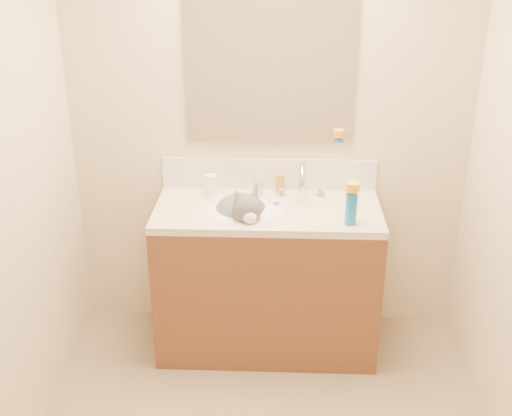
# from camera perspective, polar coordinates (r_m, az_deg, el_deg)

# --- Properties ---
(room_shell) EXTENTS (2.24, 2.54, 2.52)m
(room_shell) POSITION_cam_1_polar(r_m,az_deg,el_deg) (2.26, 0.55, 4.43)
(room_shell) COLOR beige
(room_shell) RESTS_ON ground
(vanity_cabinet) EXTENTS (1.20, 0.55, 0.82)m
(vanity_cabinet) POSITION_cam_1_polar(r_m,az_deg,el_deg) (3.60, 0.99, -6.52)
(vanity_cabinet) COLOR brown
(vanity_cabinet) RESTS_ON ground
(counter_slab) EXTENTS (1.20, 0.55, 0.04)m
(counter_slab) POSITION_cam_1_polar(r_m,az_deg,el_deg) (3.40, 1.04, -0.29)
(counter_slab) COLOR beige
(counter_slab) RESTS_ON vanity_cabinet
(basin) EXTENTS (0.45, 0.36, 0.14)m
(basin) POSITION_cam_1_polar(r_m,az_deg,el_deg) (3.40, -1.00, -1.23)
(basin) COLOR white
(basin) RESTS_ON vanity_cabinet
(faucet) EXTENTS (0.28, 0.20, 0.21)m
(faucet) POSITION_cam_1_polar(r_m,az_deg,el_deg) (3.49, 4.07, 2.18)
(faucet) COLOR silver
(faucet) RESTS_ON counter_slab
(cat) EXTENTS (0.40, 0.44, 0.32)m
(cat) POSITION_cam_1_polar(r_m,az_deg,el_deg) (3.39, -1.23, -0.54)
(cat) COLOR #4E4C4E
(cat) RESTS_ON basin
(backsplash) EXTENTS (1.20, 0.02, 0.18)m
(backsplash) POSITION_cam_1_polar(r_m,az_deg,el_deg) (3.60, 1.16, 3.04)
(backsplash) COLOR silver
(backsplash) RESTS_ON counter_slab
(mirror) EXTENTS (0.90, 0.02, 0.80)m
(mirror) POSITION_cam_1_polar(r_m,az_deg,el_deg) (3.44, 1.24, 12.25)
(mirror) COLOR white
(mirror) RESTS_ON room_shell
(pill_bottle) EXTENTS (0.07, 0.07, 0.12)m
(pill_bottle) POSITION_cam_1_polar(r_m,az_deg,el_deg) (3.54, -4.03, 2.05)
(pill_bottle) COLOR white
(pill_bottle) RESTS_ON counter_slab
(pill_label) EXTENTS (0.07, 0.07, 0.04)m
(pill_label) POSITION_cam_1_polar(r_m,az_deg,el_deg) (3.55, -4.02, 1.82)
(pill_label) COLOR orange
(pill_label) RESTS_ON pill_bottle
(silver_jar) EXTENTS (0.07, 0.07, 0.07)m
(silver_jar) POSITION_cam_1_polar(r_m,az_deg,el_deg) (3.55, 0.16, 1.73)
(silver_jar) COLOR #B7B7BC
(silver_jar) RESTS_ON counter_slab
(amber_bottle) EXTENTS (0.06, 0.06, 0.11)m
(amber_bottle) POSITION_cam_1_polar(r_m,az_deg,el_deg) (3.57, 2.15, 2.22)
(amber_bottle) COLOR orange
(amber_bottle) RESTS_ON counter_slab
(toothbrush) EXTENTS (0.11, 0.11, 0.01)m
(toothbrush) POSITION_cam_1_polar(r_m,az_deg,el_deg) (3.43, 1.90, 0.35)
(toothbrush) COLOR white
(toothbrush) RESTS_ON counter_slab
(toothbrush_head) EXTENTS (0.04, 0.04, 0.02)m
(toothbrush_head) POSITION_cam_1_polar(r_m,az_deg,el_deg) (3.43, 1.90, 0.41)
(toothbrush_head) COLOR #5D74C7
(toothbrush_head) RESTS_ON counter_slab
(spray_can) EXTENTS (0.06, 0.06, 0.16)m
(spray_can) POSITION_cam_1_polar(r_m,az_deg,el_deg) (3.22, 8.45, -0.12)
(spray_can) COLOR blue
(spray_can) RESTS_ON counter_slab
(spray_cap) EXTENTS (0.07, 0.07, 0.04)m
(spray_cap) POSITION_cam_1_polar(r_m,az_deg,el_deg) (3.17, 8.58, 1.88)
(spray_cap) COLOR gold
(spray_cap) RESTS_ON spray_can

